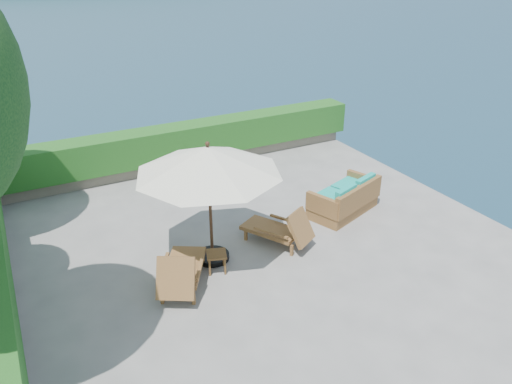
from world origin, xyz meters
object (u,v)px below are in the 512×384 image
side_table (217,256)px  lounge_left (181,271)px  wicker_loveseat (345,200)px  patio_umbrella (208,161)px  lounge_right (280,229)px

side_table → lounge_left: bearing=-165.0°
lounge_left → wicker_loveseat: bearing=42.7°
lounge_left → side_table: 0.91m
side_table → wicker_loveseat: 4.15m
patio_umbrella → lounge_left: 2.29m
patio_umbrella → lounge_left: size_ratio=1.74×
side_table → wicker_loveseat: wicker_loveseat is taller
lounge_left → wicker_loveseat: 5.06m
lounge_left → lounge_right: (2.65, 0.54, -0.03)m
lounge_left → side_table: size_ratio=3.60×
lounge_right → side_table: (-1.77, -0.30, -0.04)m
lounge_right → wicker_loveseat: same height
patio_umbrella → wicker_loveseat: size_ratio=1.51×
wicker_loveseat → lounge_right: bearing=174.1°
lounge_right → lounge_left: bearing=162.2°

